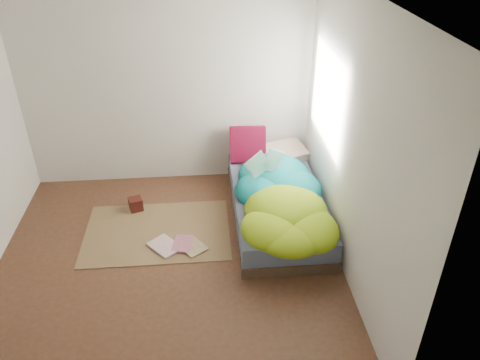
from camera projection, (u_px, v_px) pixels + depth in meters
name	position (u px, v px, depth m)	size (l,w,h in m)	color
ground	(169.00, 265.00, 4.78)	(3.50, 3.50, 0.00)	#48291B
room_walls	(155.00, 118.00, 3.93)	(3.54, 3.54, 2.62)	silver
bed	(277.00, 205.00, 5.39)	(1.00, 2.00, 0.34)	#3A281F
duvet	(281.00, 191.00, 5.03)	(0.96, 1.84, 0.34)	#08747B
rug	(157.00, 232.00, 5.23)	(1.60, 1.10, 0.01)	brown
pillow_floral	(282.00, 154.00, 5.95)	(0.61, 0.38, 0.14)	beige
pillow_magenta	(248.00, 144.00, 5.84)	(0.44, 0.14, 0.44)	#510518
open_book	(266.00, 155.00, 5.09)	(0.41, 0.09, 0.25)	#2D802A
wooden_box	(136.00, 204.00, 5.55)	(0.15, 0.15, 0.15)	#330C0B
floor_book_a	(155.00, 252.00, 4.92)	(0.25, 0.34, 0.03)	silver
floor_book_b	(173.00, 243.00, 5.03)	(0.21, 0.28, 0.03)	#BA6B88
floor_book_c	(183.00, 251.00, 4.93)	(0.23, 0.31, 0.02)	tan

